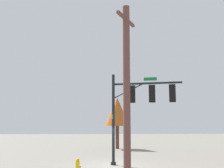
{
  "coord_description": "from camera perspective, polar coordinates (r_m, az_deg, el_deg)",
  "views": [
    {
      "loc": [
        -0.99,
        -18.95,
        2.74
      ],
      "look_at": [
        -0.08,
        0.39,
        5.66
      ],
      "focal_mm": 43.14,
      "sensor_mm": 36.0,
      "label": 1
    }
  ],
  "objects": [
    {
      "name": "signal_pole_assembly",
      "position": [
        18.77,
        5.99,
        -3.59
      ],
      "size": [
        4.82,
        1.77,
        6.27
      ],
      "color": "black",
      "rests_on": "ground_plane"
    },
    {
      "name": "fire_hydrant",
      "position": [
        16.07,
        -7.31,
        -16.83
      ],
      "size": [
        0.33,
        0.24,
        0.83
      ],
      "color": "yellow",
      "rests_on": "ground_plane"
    },
    {
      "name": "tree_near",
      "position": [
        31.41,
        1.12,
        -5.97
      ],
      "size": [
        2.93,
        2.93,
        5.84
      ],
      "color": "#553325",
      "rests_on": "ground_plane"
    },
    {
      "name": "ground_plane",
      "position": [
        19.17,
        0.3,
        -16.78
      ],
      "size": [
        120.0,
        120.0,
        0.0
      ],
      "primitive_type": "plane",
      "color": "gray"
    },
    {
      "name": "utility_pole",
      "position": [
        11.44,
        3.13,
        -1.8
      ],
      "size": [
        0.96,
        1.64,
        7.94
      ],
      "color": "brown",
      "rests_on": "ground_plane"
    }
  ]
}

